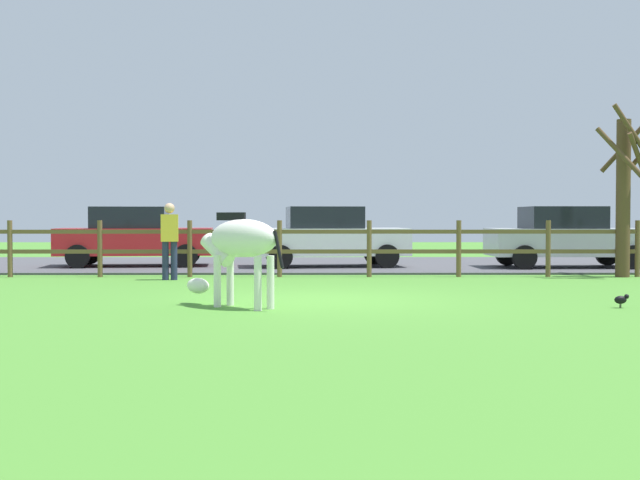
{
  "coord_description": "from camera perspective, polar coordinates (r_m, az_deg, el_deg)",
  "views": [
    {
      "loc": [
        -0.15,
        -13.07,
        1.34
      ],
      "look_at": [
        -0.07,
        1.06,
        0.94
      ],
      "focal_mm": 45.4,
      "sensor_mm": 36.0,
      "label": 1
    }
  ],
  "objects": [
    {
      "name": "parked_car_white",
      "position": [
        21.1,
        0.6,
        0.27
      ],
      "size": [
        4.16,
        2.24,
        1.56
      ],
      "color": "white",
      "rests_on": "parking_asphalt"
    },
    {
      "name": "ground_plane",
      "position": [
        13.14,
        0.35,
        -4.23
      ],
      "size": [
        60.0,
        60.0,
        0.0
      ],
      "primitive_type": "plane",
      "color": "#47842D"
    },
    {
      "name": "crow_on_grass",
      "position": [
        12.75,
        20.47,
        -3.95
      ],
      "size": [
        0.21,
        0.1,
        0.2
      ],
      "color": "black",
      "rests_on": "ground_plane"
    },
    {
      "name": "bare_tree",
      "position": [
        19.28,
        20.67,
        3.4
      ],
      "size": [
        1.5,
        1.51,
        3.81
      ],
      "color": "#513A23",
      "rests_on": "ground_plane"
    },
    {
      "name": "parked_car_red",
      "position": [
        21.87,
        -12.94,
        0.28
      ],
      "size": [
        4.15,
        2.21,
        1.56
      ],
      "color": "red",
      "rests_on": "parking_asphalt"
    },
    {
      "name": "parked_car_silver",
      "position": [
        21.71,
        16.97,
        0.24
      ],
      "size": [
        4.03,
        1.93,
        1.56
      ],
      "color": "#B7BABF",
      "rests_on": "parking_asphalt"
    },
    {
      "name": "visitor_near_fence",
      "position": [
        17.51,
        -10.55,
        0.18
      ],
      "size": [
        0.39,
        0.27,
        1.64
      ],
      "color": "#232847",
      "rests_on": "ground_plane"
    },
    {
      "name": "parking_asphalt",
      "position": [
        22.41,
        0.07,
        -1.74
      ],
      "size": [
        28.0,
        7.4,
        0.05
      ],
      "primitive_type": "cube",
      "color": "#47474C",
      "rests_on": "ground_plane"
    },
    {
      "name": "paddock_fence",
      "position": [
        18.1,
        -2.87,
        -0.33
      ],
      "size": [
        20.19,
        0.11,
        1.27
      ],
      "color": "brown",
      "rests_on": "ground_plane"
    },
    {
      "name": "zebra",
      "position": [
        12.0,
        -5.71,
        -0.37
      ],
      "size": [
        1.63,
        1.35,
        1.41
      ],
      "color": "white",
      "rests_on": "ground_plane"
    }
  ]
}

